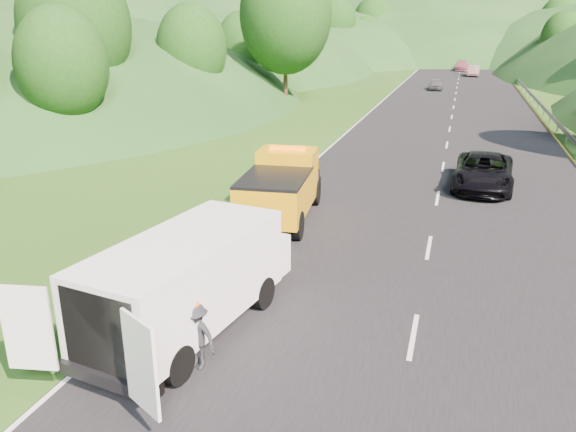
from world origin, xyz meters
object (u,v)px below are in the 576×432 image
(woman, at_px, (196,268))
(spare_tire, at_px, (150,393))
(white_van, at_px, (190,278))
(passing_suv, at_px, (482,188))
(child, at_px, (258,270))
(tow_truck, at_px, (282,187))
(worker, at_px, (198,367))
(suitcase, at_px, (179,258))

(woman, distance_m, spare_tire, 6.26)
(white_van, xyz_separation_m, passing_suv, (7.14, 15.55, -1.40))
(woman, relative_size, child, 1.81)
(woman, height_order, spare_tire, woman)
(spare_tire, distance_m, passing_suv, 19.38)
(tow_truck, height_order, woman, tow_truck)
(passing_suv, bearing_deg, white_van, -111.51)
(tow_truck, relative_size, child, 6.74)
(child, xyz_separation_m, passing_suv, (6.82, 11.73, 0.00))
(tow_truck, relative_size, spare_tire, 10.40)
(woman, distance_m, worker, 5.41)
(passing_suv, bearing_deg, child, -117.02)
(woman, relative_size, worker, 1.10)
(worker, relative_size, passing_suv, 0.28)
(tow_truck, xyz_separation_m, child, (0.77, -4.91, -1.29))
(white_van, bearing_deg, child, 94.36)
(white_van, bearing_deg, suitcase, 131.18)
(white_van, distance_m, spare_tire, 2.94)
(child, height_order, suitcase, suitcase)
(white_van, xyz_separation_m, spare_tire, (0.29, -2.57, -1.40))
(tow_truck, bearing_deg, worker, -88.51)
(white_van, distance_m, passing_suv, 17.17)
(spare_tire, bearing_deg, passing_suv, 69.28)
(passing_suv, bearing_deg, woman, -122.47)
(woman, relative_size, spare_tire, 2.79)
(tow_truck, distance_m, spare_tire, 11.41)
(tow_truck, relative_size, suitcase, 11.39)
(worker, bearing_deg, suitcase, 133.47)
(tow_truck, bearing_deg, passing_suv, 36.35)
(tow_truck, bearing_deg, spare_tire, -91.90)
(spare_tire, bearing_deg, white_van, 96.33)
(child, xyz_separation_m, spare_tire, (-0.04, -6.40, 0.00))
(white_van, distance_m, suitcase, 4.13)
(child, relative_size, passing_suv, 0.17)
(suitcase, bearing_deg, white_van, -58.02)
(woman, xyz_separation_m, worker, (2.38, -4.86, 0.00))
(white_van, bearing_deg, tow_truck, 102.10)
(tow_truck, relative_size, passing_suv, 1.14)
(worker, bearing_deg, passing_suv, 81.83)
(white_van, distance_m, child, 4.09)
(woman, height_order, suitcase, woman)
(woman, bearing_deg, worker, 177.37)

